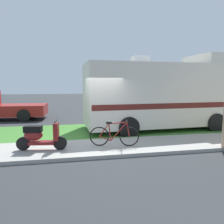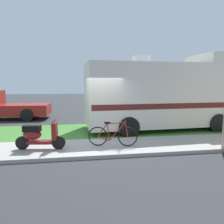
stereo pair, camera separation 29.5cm
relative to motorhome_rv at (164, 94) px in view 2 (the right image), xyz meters
The scene contains 6 objects.
ground_plane 4.24m from the motorhome_rv, 157.07° to the right, with size 80.00×80.00×0.00m, color #2D3033.
sidewalk 4.78m from the motorhome_rv, 142.76° to the right, with size 24.00×2.00×0.12m.
grass_strip 3.95m from the motorhome_rv, behind, with size 24.00×3.40×0.08m.
motorhome_rv is the anchor object (origin of this frame).
scooter 6.21m from the motorhome_rv, 153.02° to the right, with size 1.62×0.53×0.97m.
bicycle 4.26m from the motorhome_rv, 136.78° to the right, with size 1.68×0.56×0.89m.
Camera 2 is at (-0.55, -8.44, 2.28)m, focal length 34.51 mm.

